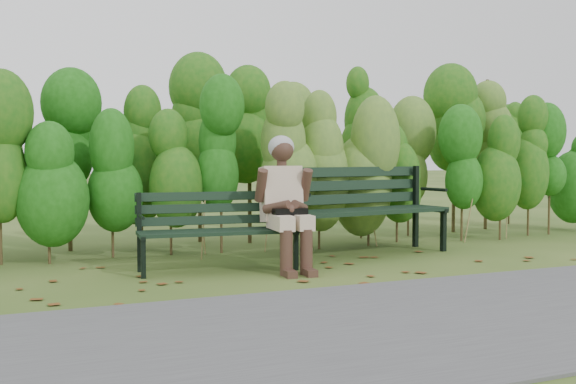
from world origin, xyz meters
name	(u,v)px	position (x,y,z in m)	size (l,w,h in m)	color
ground	(302,270)	(0.00, 0.00, 0.00)	(80.00, 80.00, 0.00)	#305018
footpath	(437,319)	(0.00, -2.20, 0.01)	(60.00, 2.50, 0.01)	#474749
hedge_band	(239,145)	(0.00, 1.86, 1.26)	(11.04, 1.67, 2.42)	#47381E
leaf_litter	(327,273)	(0.14, -0.26, 0.00)	(6.01, 2.16, 0.01)	brown
bench_left	(216,224)	(-0.76, 0.36, 0.45)	(1.58, 0.65, 0.77)	black
bench_right	(361,202)	(1.08, 0.74, 0.59)	(2.07, 0.92, 1.00)	black
seated_woman	(285,196)	(-0.13, 0.12, 0.72)	(0.58, 0.85, 1.32)	#CAAE93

